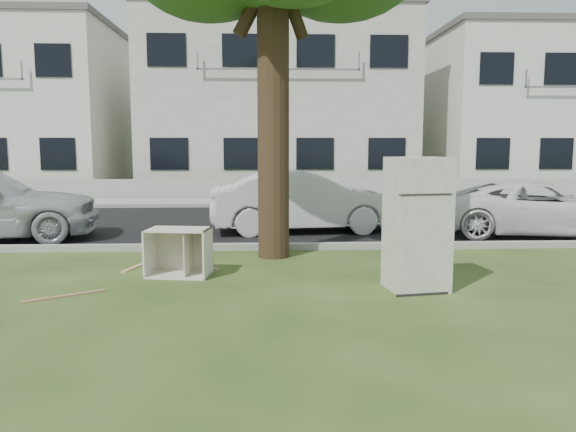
{
  "coord_description": "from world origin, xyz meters",
  "views": [
    {
      "loc": [
        -0.56,
        -7.89,
        1.97
      ],
      "look_at": [
        -0.2,
        0.6,
        0.87
      ],
      "focal_mm": 35.0,
      "sensor_mm": 36.0,
      "label": 1
    }
  ],
  "objects_px": {
    "cabinet": "(179,252)",
    "car_right": "(541,209)",
    "car_center": "(304,201)",
    "fridge": "(417,224)"
  },
  "relations": [
    {
      "from": "cabinet",
      "to": "car_right",
      "type": "bearing_deg",
      "value": 33.53
    },
    {
      "from": "cabinet",
      "to": "car_right",
      "type": "xyz_separation_m",
      "value": [
        7.24,
        3.42,
        0.23
      ]
    },
    {
      "from": "cabinet",
      "to": "car_center",
      "type": "distance_m",
      "value": 4.7
    },
    {
      "from": "car_center",
      "to": "car_right",
      "type": "height_order",
      "value": "car_center"
    },
    {
      "from": "cabinet",
      "to": "car_center",
      "type": "bearing_deg",
      "value": 70.73
    },
    {
      "from": "fridge",
      "to": "cabinet",
      "type": "xyz_separation_m",
      "value": [
        -3.34,
        0.93,
        -0.54
      ]
    },
    {
      "from": "cabinet",
      "to": "car_right",
      "type": "height_order",
      "value": "car_right"
    },
    {
      "from": "car_center",
      "to": "cabinet",
      "type": "bearing_deg",
      "value": 146.92
    },
    {
      "from": "fridge",
      "to": "car_right",
      "type": "distance_m",
      "value": 5.85
    },
    {
      "from": "fridge",
      "to": "car_right",
      "type": "height_order",
      "value": "fridge"
    }
  ]
}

